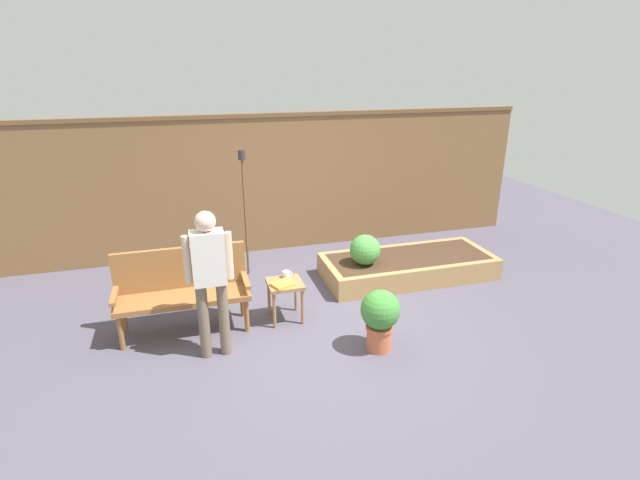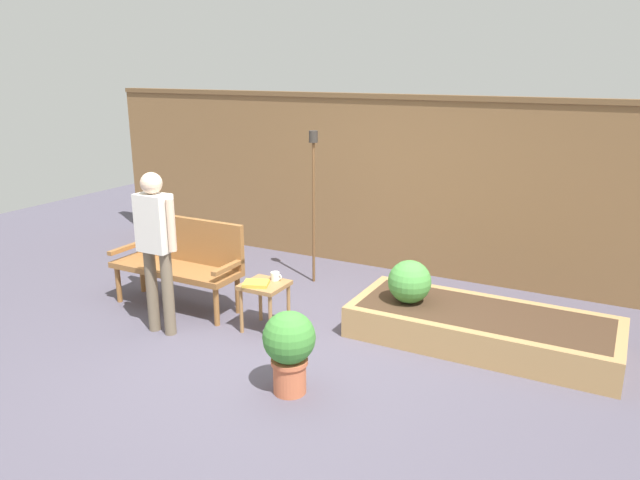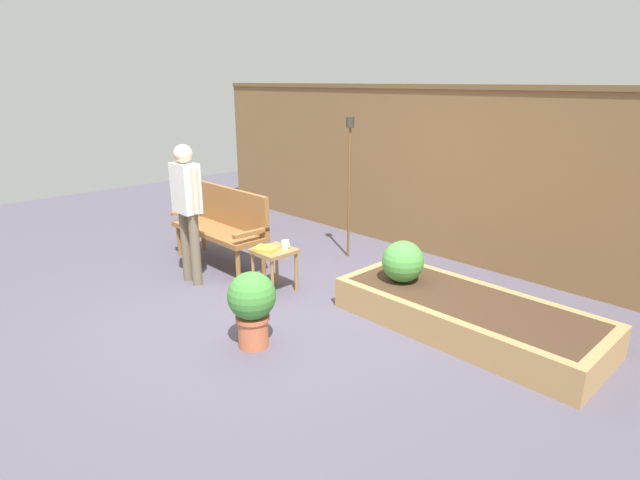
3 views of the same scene
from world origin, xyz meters
TOP-DOWN VIEW (x-y plane):
  - ground_plane at (0.00, 0.00)m, footprint 14.00×14.00m
  - fence_back at (0.00, 2.60)m, footprint 8.40×0.14m
  - garden_bench at (-1.46, 0.42)m, footprint 1.44×0.48m
  - side_table at (-0.32, 0.28)m, footprint 0.40×0.40m
  - cup_on_table at (-0.27, 0.41)m, footprint 0.12×0.09m
  - book_on_table at (-0.36, 0.20)m, footprint 0.29×0.26m
  - potted_boxwood at (0.49, -0.61)m, footprint 0.41×0.41m
  - raised_planter_bed at (1.61, 0.98)m, footprint 2.40×1.00m
  - shrub_near_bench at (0.91, 0.91)m, footprint 0.41×0.41m
  - tiki_torch at (-0.56, 1.70)m, footprint 0.10×0.10m
  - person_by_bench at (-1.17, -0.23)m, footprint 0.47×0.20m

SIDE VIEW (x-z plane):
  - ground_plane at x=0.00m, z-range 0.00..0.00m
  - raised_planter_bed at x=1.61m, z-range 0.00..0.30m
  - side_table at x=-0.32m, z-range 0.16..0.64m
  - potted_boxwood at x=0.49m, z-range 0.06..0.74m
  - book_on_table at x=-0.36m, z-range 0.48..0.51m
  - shrub_near_bench at x=0.91m, z-range 0.30..0.71m
  - cup_on_table at x=-0.27m, z-range 0.48..0.56m
  - garden_bench at x=-1.46m, z-range 0.07..1.01m
  - person_by_bench at x=-1.17m, z-range 0.15..1.71m
  - fence_back at x=0.00m, z-range 0.01..2.17m
  - tiki_torch at x=-0.56m, z-range 0.32..2.11m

